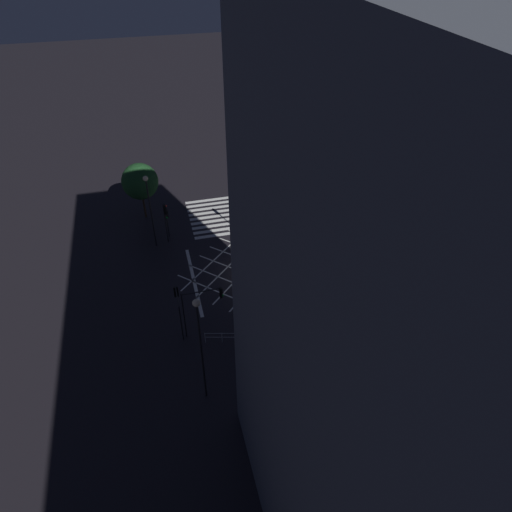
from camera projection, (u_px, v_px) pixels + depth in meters
The scene contains 13 objects.
ground_plane at pixel (256, 270), 42.70m from camera, with size 200.00×200.00×0.00m, color black.
road_markings at pixel (238, 231), 47.77m from camera, with size 14.48×21.27×0.01m.
traffic_light_median_south at pixel (235, 208), 46.53m from camera, with size 0.36×0.39×3.59m.
traffic_light_nw_main at pixel (338, 285), 36.79m from camera, with size 3.14×0.36×3.80m.
traffic_light_ne_cross at pixel (178, 303), 35.42m from camera, with size 0.36×2.65×3.55m.
traffic_light_se_cross at pixel (167, 218), 45.59m from camera, with size 0.36×0.39×3.26m.
traffic_light_ne_main at pixel (204, 301), 34.46m from camera, with size 3.21×0.36×4.55m.
traffic_light_se_main at pixel (165, 215), 44.45m from camera, with size 0.39×0.36×4.39m.
street_lamp_east at pixel (200, 335), 28.09m from camera, with size 0.48×0.48×9.08m.
street_lamp_west at pixel (272, 289), 30.85m from camera, with size 0.55×0.55×9.05m.
street_lamp_far at pixel (149, 199), 42.50m from camera, with size 0.49×0.49×7.77m.
street_tree_near at pixel (140, 181), 47.41m from camera, with size 3.80×3.80×6.24m.
pedestrian_railing at pixel (256, 336), 35.27m from camera, with size 7.71×2.03×1.05m.
Camera 1 is at (8.26, 31.92, 27.16)m, focal length 32.00 mm.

